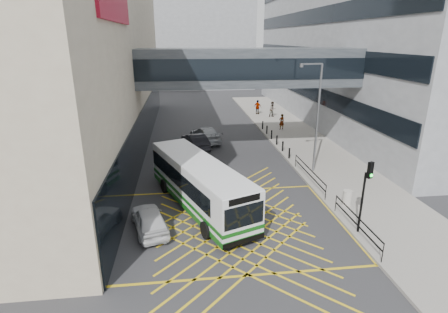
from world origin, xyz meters
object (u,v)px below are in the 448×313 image
object	(u,v)px
bus	(198,183)
pedestrian_b	(273,109)
car_white	(149,219)
car_dark	(195,141)
street_lamp	(316,112)
litter_bin	(347,198)
pedestrian_a	(282,122)
car_silver	(206,134)
traffic_light	(366,187)
pedestrian_c	(258,107)

from	to	relation	value
bus	pedestrian_b	world-z (taller)	bus
car_white	car_dark	distance (m)	14.60
street_lamp	litter_bin	bearing A→B (deg)	-97.84
street_lamp	pedestrian_a	size ratio (longest dim) A/B	4.67
car_silver	car_dark	bearing A→B (deg)	48.35
traffic_light	pedestrian_c	size ratio (longest dim) A/B	2.11
traffic_light	street_lamp	bearing A→B (deg)	61.30
bus	pedestrian_b	bearing A→B (deg)	44.31
bus	litter_bin	distance (m)	9.04
car_white	car_dark	bearing A→B (deg)	-117.35
bus	pedestrian_a	xyz separation A→B (m)	(10.04, 17.30, -0.54)
pedestrian_b	street_lamp	bearing A→B (deg)	-111.83
car_dark	car_silver	xyz separation A→B (m)	(1.13, 2.20, 0.05)
pedestrian_b	pedestrian_c	bearing A→B (deg)	113.28
street_lamp	pedestrian_c	world-z (taller)	street_lamp
car_silver	bus	bearing A→B (deg)	69.82
traffic_light	pedestrian_b	world-z (taller)	traffic_light
car_silver	litter_bin	size ratio (longest dim) A/B	5.33
litter_bin	pedestrian_b	world-z (taller)	pedestrian_b
litter_bin	pedestrian_c	xyz separation A→B (m)	(0.21, 26.81, 0.46)
traffic_light	pedestrian_a	xyz separation A→B (m)	(1.88, 21.64, -1.70)
pedestrian_b	pedestrian_c	distance (m)	2.43
traffic_light	car_silver	bearing A→B (deg)	85.60
car_silver	street_lamp	distance (m)	12.56
pedestrian_a	traffic_light	bearing A→B (deg)	69.04
car_white	traffic_light	xyz separation A→B (m)	(10.92, -1.80, 2.05)
street_lamp	car_silver	bearing A→B (deg)	119.23
litter_bin	pedestrian_b	bearing A→B (deg)	85.97
car_silver	pedestrian_a	world-z (taller)	pedestrian_a
pedestrian_b	traffic_light	bearing A→B (deg)	-111.34
bus	car_white	distance (m)	3.85
litter_bin	pedestrian_b	distance (m)	25.00
bus	pedestrian_b	distance (m)	25.99
street_lamp	pedestrian_a	world-z (taller)	street_lamp
litter_bin	traffic_light	bearing A→B (deg)	-103.48
litter_bin	pedestrian_b	xyz separation A→B (m)	(1.76, 24.94, 0.50)
litter_bin	street_lamp	bearing A→B (deg)	91.14
car_white	litter_bin	xyz separation A→B (m)	(11.66, 1.30, -0.04)
car_silver	pedestrian_c	distance (m)	13.95
bus	traffic_light	distance (m)	9.32
bus	car_silver	world-z (taller)	bus
litter_bin	pedestrian_a	world-z (taller)	pedestrian_a
pedestrian_a	pedestrian_b	distance (m)	6.43
street_lamp	litter_bin	xyz separation A→B (m)	(0.12, -5.81, -4.08)
car_white	pedestrian_c	xyz separation A→B (m)	(11.88, 28.11, 0.42)
pedestrian_a	street_lamp	bearing A→B (deg)	68.39
pedestrian_b	pedestrian_a	bearing A→B (deg)	-111.78
car_dark	litter_bin	size ratio (longest dim) A/B	4.93
car_silver	pedestrian_a	distance (m)	9.26
car_white	litter_bin	size ratio (longest dim) A/B	4.49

